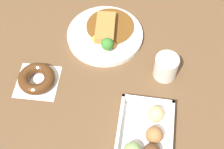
% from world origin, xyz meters
% --- Properties ---
extents(ground_plane, '(1.60, 1.60, 0.00)m').
position_xyz_m(ground_plane, '(0.00, 0.00, 0.00)').
color(ground_plane, brown).
extents(curry_plate, '(0.24, 0.24, 0.07)m').
position_xyz_m(curry_plate, '(0.17, 0.06, 0.02)').
color(curry_plate, white).
rests_on(curry_plate, ground_plane).
extents(donut_box, '(0.20, 0.14, 0.06)m').
position_xyz_m(donut_box, '(-0.17, -0.10, 0.02)').
color(donut_box, white).
rests_on(donut_box, ground_plane).
extents(chocolate_ring_donut, '(0.13, 0.13, 0.03)m').
position_xyz_m(chocolate_ring_donut, '(-0.03, 0.23, 0.02)').
color(chocolate_ring_donut, white).
rests_on(chocolate_ring_donut, ground_plane).
extents(coffee_mug, '(0.07, 0.07, 0.08)m').
position_xyz_m(coffee_mug, '(0.05, -0.14, 0.04)').
color(coffee_mug, silver).
rests_on(coffee_mug, ground_plane).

